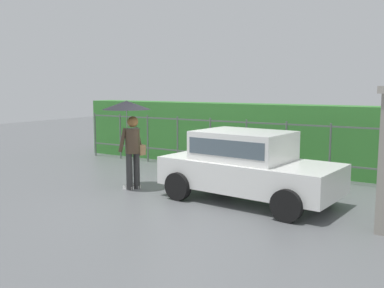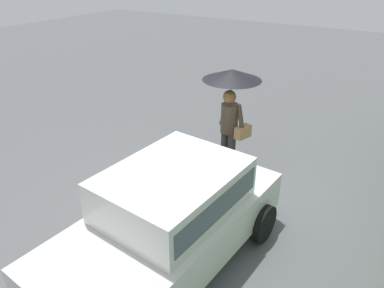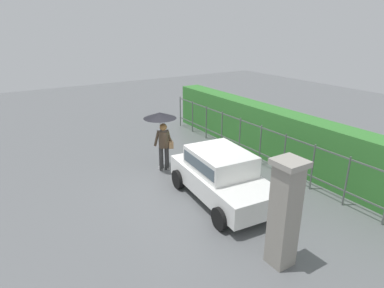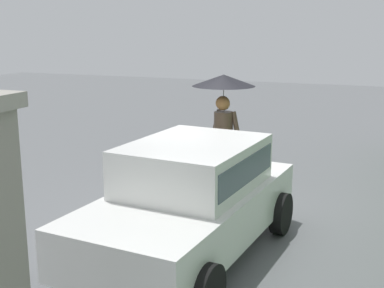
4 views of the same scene
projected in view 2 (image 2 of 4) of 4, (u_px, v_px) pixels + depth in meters
name	position (u px, v px, depth m)	size (l,w,h in m)	color
ground_plane	(195.00, 199.00, 6.62)	(40.00, 40.00, 0.00)	slate
car	(170.00, 215.00, 4.93)	(3.85, 2.12, 1.48)	white
pedestrian	(231.00, 95.00, 6.90)	(1.12, 1.12, 2.08)	#333333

